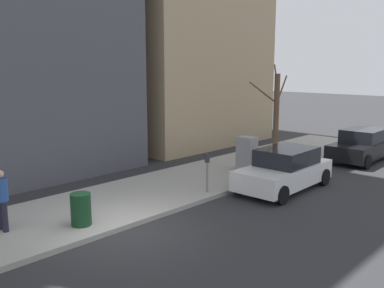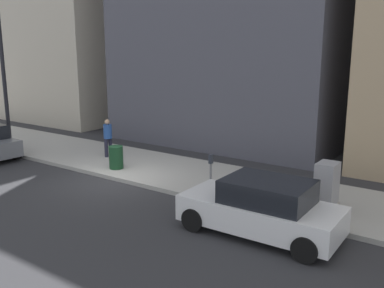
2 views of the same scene
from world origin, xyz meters
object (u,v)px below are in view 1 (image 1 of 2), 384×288
Objects in this scene: parked_car_black at (362,145)px; pedestrian_near_meter at (1,197)px; utility_box at (247,154)px; parked_car_white at (284,170)px; bare_tree at (276,111)px; trash_bin at (81,209)px; parking_meter at (207,169)px.

pedestrian_near_meter is at bearing 77.78° from parked_car_black.
utility_box reaches higher than parked_car_black.
bare_tree is (3.69, -5.17, 1.50)m from parked_car_white.
trash_bin is at bearing -123.75° from pedestrian_near_meter.
parked_car_white is at bearing -107.75° from pedestrian_near_meter.
pedestrian_near_meter is at bearing 75.86° from parking_meter.
parked_car_white is at bearing 88.31° from parked_car_black.
parked_car_white is 3.00m from parking_meter.
parked_car_black is 3.12× the size of parking_meter.
parked_car_black and parked_car_white have the same top height.
parking_meter is 3.60m from utility_box.
trash_bin is at bearing 84.59° from parking_meter.
trash_bin is (-0.40, 8.25, -0.25)m from utility_box.
parking_meter is 0.31× the size of bare_tree.
parked_car_white is 0.96× the size of bare_tree.
utility_box reaches higher than parked_car_white.
parked_car_white is 2.55× the size of pedestrian_near_meter.
pedestrian_near_meter is at bearing 69.81° from parked_car_white.
bare_tree reaches higher than trash_bin.
parked_car_black is at bearing -100.00° from parking_meter.
parking_meter is 4.79m from trash_bin.
parked_car_black is 6.39m from utility_box.
trash_bin is at bearing 74.01° from parked_car_white.
utility_box reaches higher than parking_meter.
bare_tree is at bearing -82.16° from trash_bin.
utility_box is 0.32× the size of bare_tree.
parked_car_white reaches higher than parking_meter.
utility_box reaches higher than trash_bin.
parking_meter is 0.81× the size of pedestrian_near_meter.
parking_meter is at bearing 103.67° from utility_box.
trash_bin is 0.54× the size of pedestrian_near_meter.
parked_car_black is at bearing -157.04° from bare_tree.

